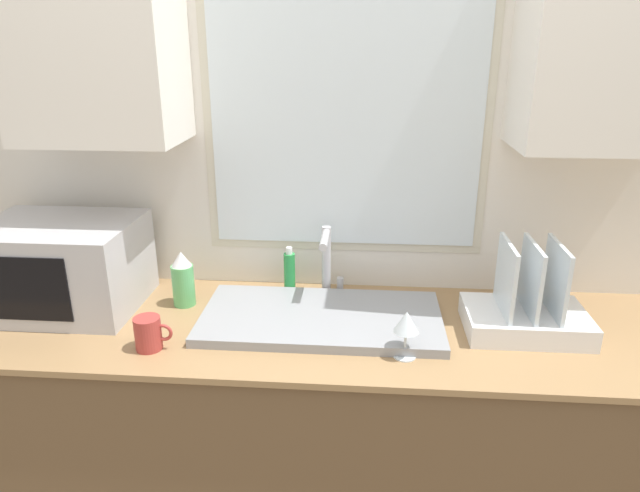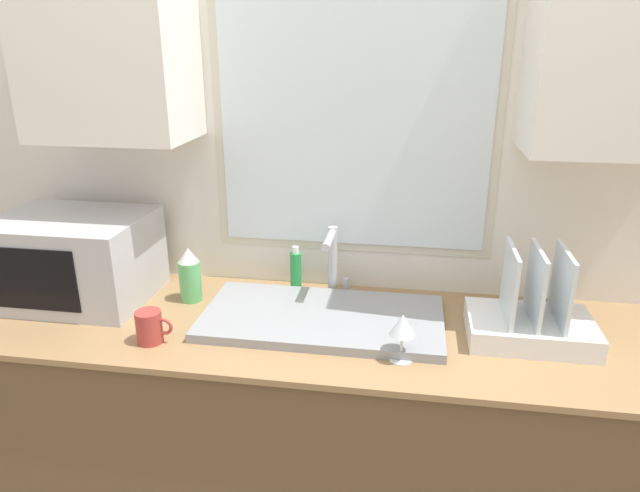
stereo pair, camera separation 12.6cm
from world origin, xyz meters
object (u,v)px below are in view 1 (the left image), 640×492
mug_near_sink (149,333)px  faucet (327,256)px  wine_glass (406,324)px  microwave (61,265)px  spray_bottle (183,279)px  soap_bottle (290,272)px  dish_rack (526,312)px

mug_near_sink → faucet: bearing=39.8°
wine_glass → microwave: bearing=167.7°
spray_bottle → soap_bottle: spray_bottle is taller
faucet → microwave: (-0.88, -0.15, -0.00)m
dish_rack → microwave: bearing=177.7°
faucet → wine_glass: 0.47m
wine_glass → soap_bottle: bearing=133.2°
dish_rack → mug_near_sink: bearing=-170.0°
dish_rack → wine_glass: dish_rack is taller
microwave → spray_bottle: size_ratio=2.61×
microwave → faucet: bearing=9.7°
microwave → mug_near_sink: bearing=-34.0°
faucet → spray_bottle: bearing=-167.1°
soap_bottle → mug_near_sink: size_ratio=1.53×
faucet → spray_bottle: (-0.48, -0.11, -0.06)m
spray_bottle → mug_near_sink: bearing=-92.2°
wine_glass → faucet: bearing=122.4°
soap_bottle → faucet: bearing=-6.4°
spray_bottle → soap_bottle: (0.35, 0.13, -0.01)m
microwave → spray_bottle: bearing=5.7°
microwave → soap_bottle: size_ratio=2.91×
dish_rack → faucet: bearing=161.5°
faucet → soap_bottle: (-0.14, 0.02, -0.07)m
spray_bottle → wine_glass: 0.79m
faucet → wine_glass: faucet is taller
microwave → dish_rack: (1.52, -0.06, -0.08)m
faucet → wine_glass: size_ratio=1.73×
mug_near_sink → wine_glass: (0.75, 0.01, 0.06)m
faucet → mug_near_sink: 0.65m
faucet → microwave: size_ratio=0.49×
dish_rack → spray_bottle: size_ratio=1.91×
faucet → microwave: bearing=-170.3°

